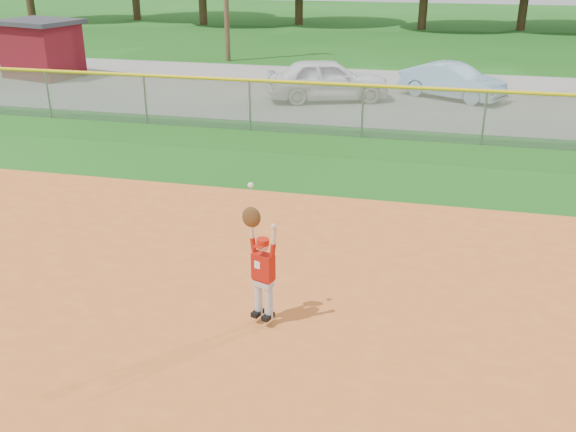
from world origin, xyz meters
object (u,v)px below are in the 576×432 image
object	(u,v)px
car_blue	(452,81)
ballplayer	(261,265)
car_white_a	(327,79)
utility_shed	(41,48)

from	to	relation	value
car_blue	ballplayer	size ratio (longest dim) A/B	1.86
car_white_a	car_blue	distance (m)	4.51
car_white_a	ballplayer	world-z (taller)	ballplayer
car_white_a	utility_shed	world-z (taller)	utility_shed
car_blue	utility_shed	world-z (taller)	utility_shed
car_blue	ballplayer	distance (m)	16.24
car_white_a	ballplayer	distance (m)	14.80
car_white_a	utility_shed	distance (m)	12.47
car_white_a	car_blue	xyz separation A→B (m)	(4.31, 1.32, -0.12)
utility_shed	ballplayer	distance (m)	21.58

